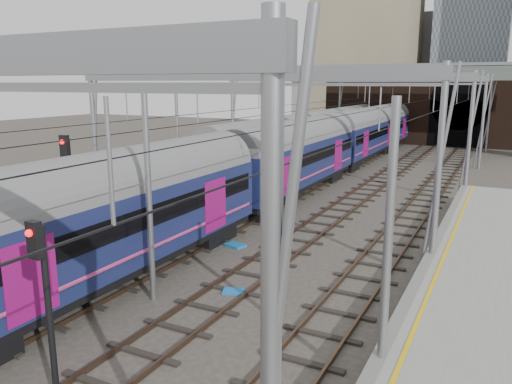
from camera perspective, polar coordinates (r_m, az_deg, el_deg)
The scene contains 13 objects.
ground at distance 16.47m, azimuth -16.07°, elevation -14.29°, with size 160.00×160.00×0.00m, color #38332D.
tracks at distance 28.52m, azimuth 4.80°, elevation -2.38°, with size 14.40×80.00×0.22m.
overhead_line at distance 33.69m, azimuth 9.27°, elevation 11.03°, with size 16.80×80.00×8.00m.
retaining_wall at distance 63.21m, azimuth 19.06°, elevation 9.04°, with size 28.00×2.75×9.00m.
overbridge at distance 57.51m, azimuth 16.99°, elevation 11.85°, with size 28.00×3.00×9.25m.
city_skyline at distance 82.00m, azimuth 22.66°, elevation 18.34°, with size 37.50×27.50×60.00m.
train_main at distance 40.41m, azimuth 9.05°, elevation 5.54°, with size 2.93×67.60×4.99m.
train_second at distance 51.55m, azimuth 8.43°, elevation 6.87°, with size 2.73×47.31×4.72m.
signal_near_left at distance 21.73m, azimuth -20.49°, elevation 0.99°, with size 0.39×0.48×5.23m.
signal_near_centre at distance 11.83m, azimuth -23.02°, elevation -10.53°, with size 0.32×0.45×4.47m.
equip_cover_a at distance 18.96m, azimuth -17.95°, elevation -10.63°, with size 0.75×0.53×0.09m, color #186BB8.
equip_cover_b at distance 22.78m, azimuth -2.37°, elevation -6.09°, with size 0.88×0.62×0.10m, color #186BB8.
equip_cover_c at distance 18.00m, azimuth -2.61°, elevation -11.28°, with size 0.73×0.52×0.09m, color #186BB8.
Camera 1 is at (10.34, -10.57, 7.25)m, focal length 35.00 mm.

